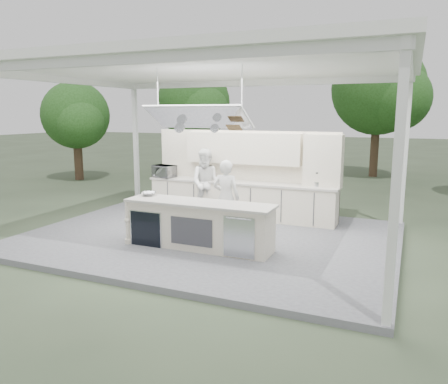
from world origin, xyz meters
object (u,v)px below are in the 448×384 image
at_px(back_counter, 240,199).
at_px(head_chef, 226,198).
at_px(demo_island, 198,225).
at_px(sous_chef, 207,183).

xyz_separation_m(back_counter, head_chef, (0.31, -1.69, 0.37)).
xyz_separation_m(demo_island, sous_chef, (-0.97, 2.46, 0.42)).
height_order(back_counter, head_chef, head_chef).
relative_size(demo_island, back_counter, 0.61).
bearing_deg(sous_chef, head_chef, -68.82).
bearing_deg(head_chef, demo_island, 80.90).
xyz_separation_m(demo_island, head_chef, (0.13, 1.12, 0.37)).
distance_m(demo_island, sous_chef, 2.68).
bearing_deg(head_chef, sous_chef, -52.62).
relative_size(head_chef, sous_chef, 0.94).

